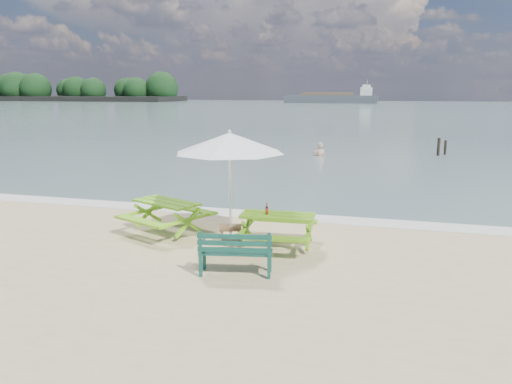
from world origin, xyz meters
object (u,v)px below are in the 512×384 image
(picnic_table_right, at_px, (277,232))
(patio_umbrella, at_px, (230,143))
(side_table, at_px, (231,233))
(swimmer, at_px, (320,159))
(park_bench, at_px, (236,261))
(picnic_table_left, at_px, (167,218))
(beer_bottle, at_px, (267,211))

(picnic_table_right, bearing_deg, patio_umbrella, 167.04)
(side_table, bearing_deg, swimmer, 90.92)
(picnic_table_right, bearing_deg, side_table, 167.04)
(park_bench, relative_size, swimmer, 0.80)
(park_bench, bearing_deg, swimmer, 93.34)
(picnic_table_left, height_order, picnic_table_right, picnic_table_left)
(side_table, relative_size, beer_bottle, 2.44)
(park_bench, relative_size, beer_bottle, 5.47)
(picnic_table_left, distance_m, beer_bottle, 2.76)
(patio_umbrella, relative_size, swimmer, 1.78)
(park_bench, xyz_separation_m, side_table, (-0.80, 2.08, -0.09))
(picnic_table_right, xyz_separation_m, patio_umbrella, (-1.20, 0.28, 1.94))
(picnic_table_left, xyz_separation_m, picnic_table_right, (2.91, -0.42, -0.02))
(patio_umbrella, xyz_separation_m, swimmer, (-0.26, 16.03, -2.49))
(patio_umbrella, xyz_separation_m, beer_bottle, (0.97, -0.34, -1.45))
(park_bench, relative_size, side_table, 2.24)
(picnic_table_left, height_order, patio_umbrella, patio_umbrella)
(patio_umbrella, distance_m, swimmer, 16.23)
(park_bench, bearing_deg, side_table, 111.01)
(picnic_table_left, bearing_deg, patio_umbrella, -4.75)
(swimmer, bearing_deg, patio_umbrella, -89.08)
(beer_bottle, bearing_deg, park_bench, -95.57)
(picnic_table_right, relative_size, patio_umbrella, 0.58)
(picnic_table_left, xyz_separation_m, patio_umbrella, (1.71, -0.14, 1.92))
(beer_bottle, xyz_separation_m, swimmer, (-1.23, 16.37, -1.05))
(picnic_table_left, bearing_deg, picnic_table_right, -8.19)
(side_table, distance_m, patio_umbrella, 2.14)
(side_table, relative_size, patio_umbrella, 0.20)
(picnic_table_right, height_order, park_bench, park_bench)
(picnic_table_right, height_order, patio_umbrella, patio_umbrella)
(picnic_table_right, bearing_deg, picnic_table_left, 171.81)
(swimmer, bearing_deg, beer_bottle, -85.71)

